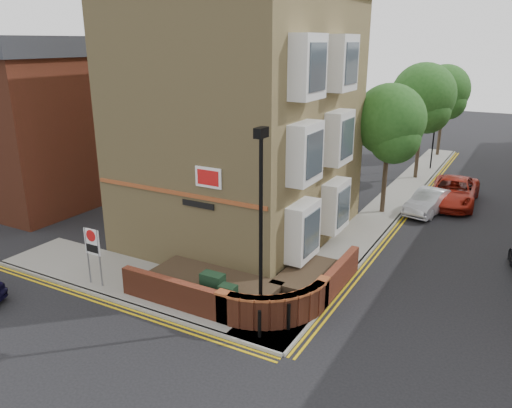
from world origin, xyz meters
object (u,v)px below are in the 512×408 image
object	(u,v)px
lamppost	(261,228)
utility_cabinet_large	(213,290)
silver_car_near	(429,202)
zone_sign	(93,246)

from	to	relation	value
lamppost	utility_cabinet_large	xyz separation A→B (m)	(-1.90, 0.10, -2.62)
utility_cabinet_large	silver_car_near	size ratio (longest dim) A/B	0.31
lamppost	zone_sign	bearing A→B (deg)	-173.93
utility_cabinet_large	silver_car_near	xyz separation A→B (m)	(4.42, 13.95, -0.09)
lamppost	zone_sign	world-z (taller)	lamppost
utility_cabinet_large	zone_sign	bearing A→B (deg)	-170.31
lamppost	zone_sign	distance (m)	6.85
zone_sign	silver_car_near	world-z (taller)	zone_sign
zone_sign	silver_car_near	bearing A→B (deg)	58.26
utility_cabinet_large	silver_car_near	bearing A→B (deg)	72.41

